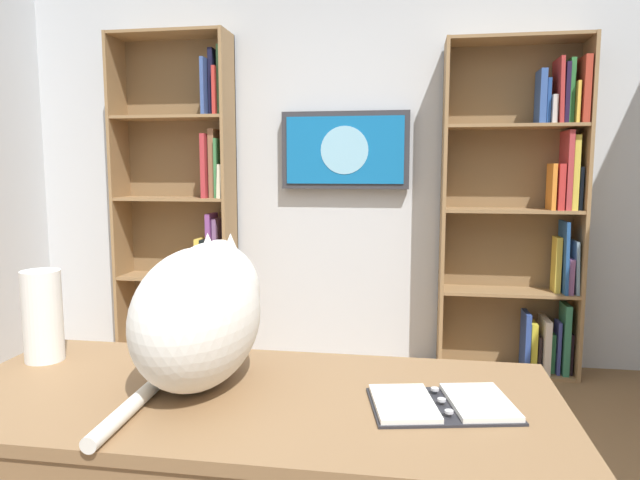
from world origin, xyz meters
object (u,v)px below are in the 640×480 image
(desk, at_px, (247,438))
(cat, at_px, (203,309))
(paper_towel_roll, at_px, (43,316))
(open_binder, at_px, (442,404))
(wall_mounted_tv, at_px, (345,150))
(bookshelf_right, at_px, (189,205))
(bookshelf_left, at_px, (529,213))

(desk, distance_m, cat, 0.34)
(cat, distance_m, paper_towel_roll, 0.53)
(open_binder, bearing_deg, wall_mounted_tv, -78.14)
(wall_mounted_tv, height_order, desk, wall_mounted_tv)
(bookshelf_right, bearing_deg, desk, 114.83)
(wall_mounted_tv, distance_m, desk, 2.65)
(bookshelf_left, relative_size, bookshelf_right, 0.95)
(bookshelf_right, bearing_deg, wall_mounted_tv, -175.83)
(wall_mounted_tv, distance_m, open_binder, 2.65)
(wall_mounted_tv, relative_size, cat, 1.35)
(bookshelf_right, xyz_separation_m, open_binder, (-1.61, 2.43, -0.30))
(bookshelf_left, bearing_deg, bookshelf_right, -0.07)
(bookshelf_left, relative_size, wall_mounted_tv, 2.46)
(desk, height_order, cat, cat)
(desk, xyz_separation_m, paper_towel_roll, (0.66, -0.17, 0.24))
(wall_mounted_tv, bearing_deg, open_binder, 101.86)
(bookshelf_right, relative_size, wall_mounted_tv, 2.59)
(wall_mounted_tv, xyz_separation_m, desk, (-0.06, 2.53, -0.79))
(bookshelf_right, bearing_deg, bookshelf_left, 179.93)
(bookshelf_right, bearing_deg, paper_towel_roll, 101.70)
(wall_mounted_tv, xyz_separation_m, open_binder, (-0.53, 2.51, -0.67))
(bookshelf_left, bearing_deg, desk, 65.40)
(cat, bearing_deg, open_binder, 173.02)
(bookshelf_right, xyz_separation_m, cat, (-0.99, 2.36, -0.11))
(cat, relative_size, open_binder, 1.73)
(desk, height_order, paper_towel_roll, paper_towel_roll)
(wall_mounted_tv, bearing_deg, bookshelf_right, 4.17)
(bookshelf_left, xyz_separation_m, wall_mounted_tv, (1.18, -0.08, 0.40))
(bookshelf_left, height_order, paper_towel_roll, bookshelf_left)
(open_binder, bearing_deg, paper_towel_roll, -7.76)
(open_binder, bearing_deg, bookshelf_left, -104.92)
(bookshelf_right, xyz_separation_m, wall_mounted_tv, (-1.08, -0.08, 0.37))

